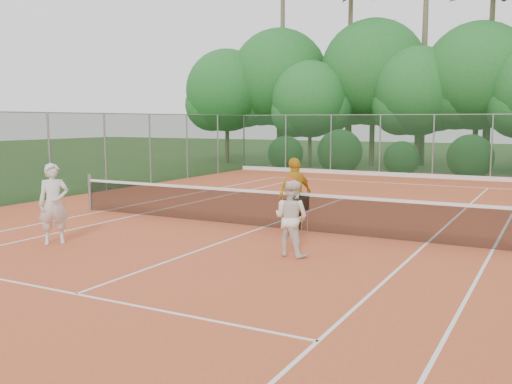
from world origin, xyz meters
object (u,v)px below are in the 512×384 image
at_px(player_white, 54,204).
at_px(player_center_grp, 291,218).
at_px(player_yellow, 295,194).
at_px(ball_hopper, 298,204).

xyz_separation_m(player_white, player_center_grp, (5.13, 1.43, -0.11)).
xyz_separation_m(player_white, player_yellow, (4.10, 3.90, 0.02)).
distance_m(player_white, ball_hopper, 5.62).
distance_m(player_white, player_center_grp, 5.33).
relative_size(player_center_grp, player_yellow, 0.87).
bearing_deg(player_center_grp, player_white, -164.46).
bearing_deg(player_yellow, ball_hopper, 54.15).
height_order(player_center_grp, ball_hopper, player_center_grp).
relative_size(player_center_grp, ball_hopper, 1.74).
bearing_deg(player_yellow, player_white, -26.93).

